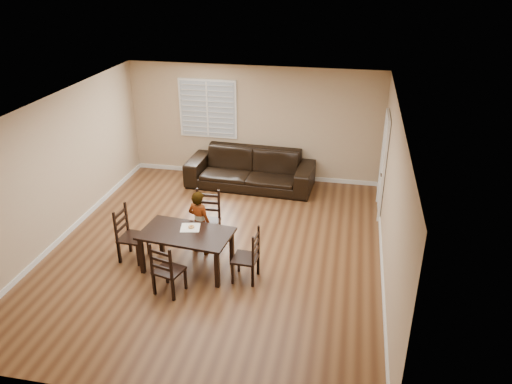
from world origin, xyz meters
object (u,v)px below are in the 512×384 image
chair_near (208,218)px  chair_far (165,273)px  chair_right (252,258)px  child (199,223)px  dining_table (186,237)px  chair_left (126,235)px  donut (191,227)px  sofa (250,169)px

chair_near → chair_far: chair_near is taller
chair_right → child: child is taller
child → chair_near: bearing=-76.1°
chair_right → dining_table: bearing=-92.7°
chair_left → chair_right: 2.33m
dining_table → donut: size_ratio=14.84×
donut → sofa: bearing=84.8°
chair_near → donut: (-0.05, -0.81, 0.27)m
dining_table → child: (0.06, 0.55, -0.01)m
chair_near → sofa: (0.26, 2.60, -0.05)m
chair_far → sofa: chair_far is taller
chair_near → donut: size_ratio=9.62×
chair_left → donut: chair_left is taller
chair_left → child: (1.22, 0.43, 0.16)m
chair_far → chair_near: bearing=-80.8°
chair_right → child: 1.30m
child → sofa: size_ratio=0.42×
child → sofa: bearing=-77.9°
dining_table → sofa: size_ratio=0.55×
sofa → chair_left: bearing=-110.7°
chair_near → chair_far: (-0.19, -1.78, -0.04)m
chair_far → chair_left: 1.40m
chair_far → sofa: bearing=-80.6°
chair_left → child: 1.30m
dining_table → sofa: bearing=90.6°
chair_near → chair_left: bearing=-147.7°
chair_left → sofa: bearing=-19.9°
chair_near → chair_left: 1.52m
dining_table → chair_left: (-1.16, 0.12, -0.17)m
dining_table → sofa: sofa is taller
chair_right → donut: bearing=-101.2°
dining_table → chair_right: (1.16, -0.12, -0.20)m
chair_left → child: bearing=-67.0°
dining_table → chair_near: (0.09, 0.98, -0.15)m
dining_table → child: 0.55m
chair_far → sofa: 4.40m
sofa → donut: bearing=-92.3°
dining_table → chair_right: size_ratio=1.70×
chair_near → chair_far: size_ratio=1.10×
chair_right → child: size_ratio=0.77×
chair_left → sofa: (1.51, 3.46, -0.03)m
dining_table → chair_near: chair_near is taller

